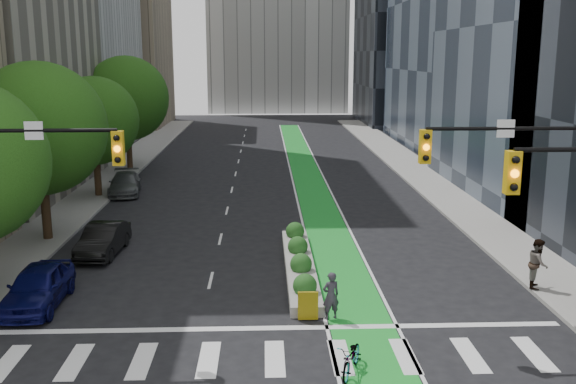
{
  "coord_description": "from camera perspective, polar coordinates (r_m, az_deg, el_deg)",
  "views": [
    {
      "loc": [
        -0.27,
        -18.96,
        9.02
      ],
      "look_at": [
        0.79,
        9.14,
        3.0
      ],
      "focal_mm": 40.0,
      "sensor_mm": 36.0,
      "label": 1
    }
  ],
  "objects": [
    {
      "name": "bike_lane_paint",
      "position": [
        49.89,
        1.64,
        1.67
      ],
      "size": [
        2.2,
        70.0,
        0.01
      ],
      "primitive_type": "cube",
      "color": "#1A932B",
      "rests_on": "ground"
    },
    {
      "name": "sidewalk_left",
      "position": [
        46.32,
        -16.52,
        0.44
      ],
      "size": [
        3.6,
        90.0,
        0.15
      ],
      "primitive_type": "cube",
      "color": "gray",
      "rests_on": "ground"
    },
    {
      "name": "cyclist",
      "position": [
        22.53,
        3.83,
        -9.18
      ],
      "size": [
        0.72,
        0.59,
        1.71
      ],
      "primitive_type": "imported",
      "rotation": [
        0.0,
        0.0,
        3.47
      ],
      "color": "#312C35",
      "rests_on": "ground"
    },
    {
      "name": "sidewalk_right",
      "position": [
        46.46,
        12.95,
        0.67
      ],
      "size": [
        3.6,
        90.0,
        0.15
      ],
      "primitive_type": "cube",
      "color": "gray",
      "rests_on": "ground"
    },
    {
      "name": "parked_car_left_mid",
      "position": [
        30.75,
        -16.12,
        -4.09
      ],
      "size": [
        1.76,
        4.37,
        1.41
      ],
      "primitive_type": "imported",
      "rotation": [
        0.0,
        0.0,
        -0.06
      ],
      "color": "black",
      "rests_on": "ground"
    },
    {
      "name": "parked_car_left_near",
      "position": [
        25.31,
        -21.33,
        -7.82
      ],
      "size": [
        1.86,
        4.5,
        1.53
      ],
      "primitive_type": "imported",
      "rotation": [
        0.0,
        0.0,
        0.01
      ],
      "color": "#0C0E4B",
      "rests_on": "ground"
    },
    {
      "name": "tree_far",
      "position": [
        52.19,
        -14.16,
        8.06
      ],
      "size": [
        6.6,
        6.6,
        9.0
      ],
      "color": "black",
      "rests_on": "ground"
    },
    {
      "name": "median_planter",
      "position": [
        27.44,
        1.04,
        -6.29
      ],
      "size": [
        1.2,
        10.26,
        1.1
      ],
      "color": "gray",
      "rests_on": "ground"
    },
    {
      "name": "bicycle",
      "position": [
        19.15,
        5.69,
        -14.45
      ],
      "size": [
        1.26,
        1.95,
        0.97
      ],
      "primitive_type": "imported",
      "rotation": [
        0.0,
        0.0,
        -0.37
      ],
      "color": "gray",
      "rests_on": "ground"
    },
    {
      "name": "tree_mid",
      "position": [
        32.95,
        -21.24,
        5.25
      ],
      "size": [
        6.4,
        6.4,
        8.78
      ],
      "color": "black",
      "rests_on": "ground"
    },
    {
      "name": "building_dark_end",
      "position": [
        89.44,
        11.34,
        15.05
      ],
      "size": [
        14.0,
        18.0,
        28.0
      ],
      "primitive_type": "cube",
      "color": "black",
      "rests_on": "ground"
    },
    {
      "name": "pedestrian_near",
      "position": [
        26.78,
        21.33,
        -5.93
      ],
      "size": [
        1.04,
        1.15,
        1.94
      ],
      "primitive_type": "imported",
      "rotation": [
        0.0,
        0.0,
        1.18
      ],
      "color": "gray",
      "rests_on": "sidewalk_right"
    },
    {
      "name": "parked_car_left_far",
      "position": [
        43.72,
        -14.3,
        0.73
      ],
      "size": [
        2.58,
        5.02,
        1.39
      ],
      "primitive_type": "imported",
      "rotation": [
        0.0,
        0.0,
        0.14
      ],
      "color": "#525557",
      "rests_on": "ground"
    },
    {
      "name": "signal_right",
      "position": [
        21.8,
        22.12,
        0.04
      ],
      "size": [
        5.82,
        0.51,
        7.2
      ],
      "color": "black",
      "rests_on": "ground"
    },
    {
      "name": "ground",
      "position": [
        21.0,
        -1.24,
        -13.35
      ],
      "size": [
        160.0,
        160.0,
        0.0
      ],
      "primitive_type": "plane",
      "color": "black",
      "rests_on": "ground"
    },
    {
      "name": "tree_midfar",
      "position": [
        42.54,
        -16.85,
        6.07
      ],
      "size": [
        5.6,
        5.6,
        7.76
      ],
      "color": "black",
      "rests_on": "ground"
    },
    {
      "name": "building_tan_far",
      "position": [
        87.32,
        -15.71,
        14.26
      ],
      "size": [
        14.0,
        16.0,
        26.0
      ],
      "primitive_type": "cube",
      "color": "tan",
      "rests_on": "ground"
    }
  ]
}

